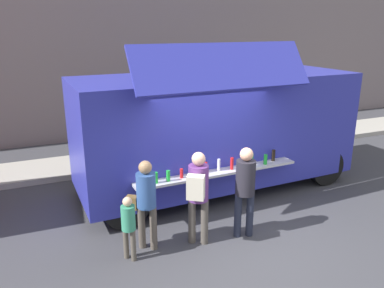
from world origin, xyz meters
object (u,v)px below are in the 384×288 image
object	(u,v)px
food_truck_main	(217,128)
customer_rear_waiting	(146,198)
customer_mid_with_backpack	(198,190)
customer_front_ordering	(245,185)
child_near_queue	(128,223)
trash_bin	(295,128)

from	to	relation	value
food_truck_main	customer_rear_waiting	distance (m)	3.06
food_truck_main	customer_mid_with_backpack	xyz separation A→B (m)	(-1.45, -2.15, -0.44)
customer_mid_with_backpack	customer_rear_waiting	size ratio (longest dim) A/B	1.06
customer_mid_with_backpack	customer_rear_waiting	distance (m)	0.91
customer_front_ordering	child_near_queue	xyz separation A→B (m)	(-2.13, 0.09, -0.35)
trash_bin	customer_mid_with_backpack	world-z (taller)	customer_mid_with_backpack
food_truck_main	child_near_queue	size ratio (longest dim) A/B	5.71
child_near_queue	customer_front_ordering	bearing A→B (deg)	-41.33
customer_mid_with_backpack	customer_rear_waiting	world-z (taller)	customer_mid_with_backpack
customer_front_ordering	customer_mid_with_backpack	xyz separation A→B (m)	(-0.89, 0.08, 0.02)
trash_bin	child_near_queue	distance (m)	8.14
food_truck_main	customer_mid_with_backpack	distance (m)	2.63
trash_bin	customer_rear_waiting	world-z (taller)	customer_rear_waiting
customer_rear_waiting	child_near_queue	size ratio (longest dim) A/B	1.43
customer_rear_waiting	customer_front_ordering	bearing A→B (deg)	-64.38
customer_rear_waiting	child_near_queue	world-z (taller)	customer_rear_waiting
child_near_queue	customer_mid_with_backpack	bearing A→B (deg)	-39.35
customer_rear_waiting	child_near_queue	distance (m)	0.52
trash_bin	customer_front_ordering	world-z (taller)	customer_front_ordering
trash_bin	child_near_queue	bearing A→B (deg)	-146.73
customer_front_ordering	child_near_queue	distance (m)	2.16
child_near_queue	trash_bin	bearing A→B (deg)	-5.60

